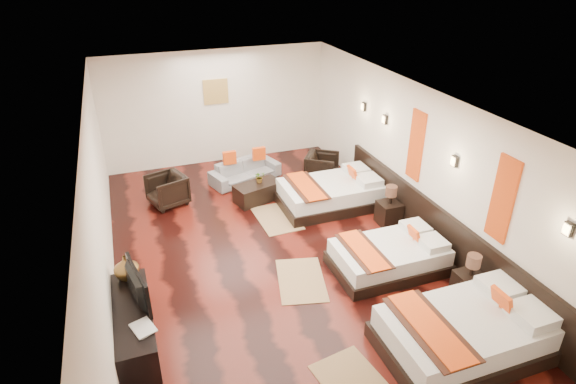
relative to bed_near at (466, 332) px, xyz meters
name	(u,v)px	position (x,y,z in m)	size (l,w,h in m)	color
floor	(280,262)	(-1.70, 2.77, -0.29)	(5.50, 9.50, 0.01)	black
ceiling	(279,107)	(-1.70, 2.77, 2.51)	(5.50, 9.50, 0.01)	white
back_wall	(217,107)	(-1.70, 7.52, 1.11)	(5.50, 0.01, 2.80)	silver
left_wall	(100,220)	(-4.45, 2.77, 1.11)	(0.01, 9.50, 2.80)	silver
right_wall	(424,167)	(1.05, 2.77, 1.11)	(0.01, 9.50, 2.80)	silver
headboard_panel	(442,235)	(1.01, 1.97, 0.16)	(0.08, 6.60, 0.90)	black
bed_near	(466,332)	(0.00, 0.00, 0.00)	(2.24, 1.41, 0.86)	black
bed_mid	(390,256)	(0.00, 1.96, -0.05)	(1.90, 1.19, 0.72)	black
bed_far	(331,193)	(0.00, 4.36, -0.02)	(2.12, 1.33, 0.81)	black
nightstand_a	(469,283)	(0.75, 0.87, -0.01)	(0.40, 0.40, 0.80)	black
nightstand_b	(389,211)	(0.75, 3.27, 0.00)	(0.42, 0.42, 0.83)	black
jute_mat_mid	(301,280)	(-1.54, 2.16, -0.29)	(0.75, 1.20, 0.01)	#94714B
jute_mat_far	(277,218)	(-1.28, 4.20, -0.29)	(0.75, 1.20, 0.01)	#94714B
tv_console	(134,325)	(-4.20, 1.69, -0.02)	(0.50, 1.80, 0.55)	black
tv	(132,287)	(-4.15, 1.82, 0.52)	(0.93, 0.12, 0.53)	black
book	(134,333)	(-4.20, 1.20, 0.27)	(0.26, 0.34, 0.03)	black
figurine	(126,267)	(-4.20, 2.43, 0.45)	(0.36, 0.36, 0.38)	brown
sofa	(245,171)	(-1.41, 6.13, -0.05)	(1.65, 0.65, 0.48)	gray
armchair_left	(167,190)	(-3.26, 5.57, 0.04)	(0.72, 0.74, 0.67)	black
armchair_right	(322,167)	(0.30, 5.57, 0.03)	(0.69, 0.71, 0.65)	black
coffee_table	(258,192)	(-1.41, 5.08, -0.09)	(1.00, 0.50, 0.40)	black
table_plant	(260,177)	(-1.35, 5.14, 0.23)	(0.22, 0.19, 0.25)	#1F521B
orange_panel_a	(503,199)	(1.03, 0.87, 1.41)	(0.04, 0.40, 1.30)	#D86014
orange_panel_b	(416,146)	(1.03, 3.07, 1.41)	(0.04, 0.40, 1.30)	#D86014
sconce_near	(568,229)	(1.01, -0.23, 1.56)	(0.07, 0.12, 0.18)	black
sconce_mid	(454,161)	(1.01, 1.97, 1.56)	(0.07, 0.12, 0.18)	black
sconce_far	(385,119)	(1.01, 4.17, 1.56)	(0.07, 0.12, 0.18)	black
sconce_lounge	(363,107)	(1.01, 5.07, 1.56)	(0.07, 0.12, 0.18)	black
gold_artwork	(216,92)	(-1.70, 7.50, 1.51)	(0.60, 0.04, 0.60)	#AD873F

